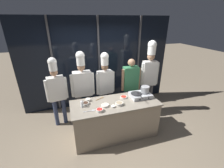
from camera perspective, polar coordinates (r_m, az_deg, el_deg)
name	(u,v)px	position (r m, az deg, el deg)	size (l,w,h in m)	color
ground_plane	(115,133)	(3.90, 1.14, -18.28)	(24.00, 24.00, 0.00)	#7F705B
window_wall_back	(99,64)	(4.64, -5.03, 7.78)	(4.59, 0.09, 2.70)	black
demo_counter	(115,119)	(3.62, 1.20, -13.06)	(1.98, 0.79, 0.88)	gray
portable_stove	(140,95)	(3.65, 10.77, -4.15)	(0.48, 0.39, 0.11)	#B2B5BA
frying_pan	(136,93)	(3.57, 9.30, -3.29)	(0.26, 0.45, 0.05)	#232326
stock_pot	(145,89)	(3.64, 12.48, -1.98)	(0.22, 0.20, 0.15)	#93969B
squeeze_bottle_clear	(82,104)	(3.25, -11.33, -7.34)	(0.06, 0.06, 0.17)	white
prep_bowl_chicken	(105,105)	(3.24, -2.67, -8.06)	(0.17, 0.17, 0.04)	silver
prep_bowl_chili_flakes	(124,97)	(3.58, 4.44, -4.93)	(0.17, 0.17, 0.04)	silver
prep_bowl_garlic	(88,100)	(3.47, -9.14, -5.92)	(0.12, 0.12, 0.06)	silver
prep_bowl_bell_pepper	(100,110)	(3.08, -4.76, -9.84)	(0.15, 0.15, 0.06)	silver
prep_bowl_rice	(113,106)	(3.21, 0.41, -8.48)	(0.10, 0.10, 0.03)	silver
prep_bowl_mushrooms	(119,103)	(3.28, 2.77, -7.42)	(0.17, 0.17, 0.06)	silver
prep_bowl_soy_glaze	(86,103)	(3.36, -10.06, -7.22)	(0.15, 0.15, 0.04)	silver
serving_spoon_slotted	(92,110)	(3.12, -7.63, -9.96)	(0.25, 0.05, 0.02)	#B2B5BA
serving_spoon_solid	(101,98)	(3.56, -4.13, -5.32)	(0.22, 0.13, 0.02)	olive
chef_head	(56,88)	(3.89, -20.45, -1.37)	(0.51, 0.26, 1.81)	#2D3856
chef_sous	(82,84)	(3.87, -11.18, 0.11)	(0.59, 0.23, 1.92)	#4C4C51
chef_line	(105,81)	(3.95, -2.65, 1.06)	(0.51, 0.25, 1.86)	#232326
person_guest	(130,82)	(4.12, 7.04, 0.63)	(0.54, 0.23, 1.66)	#2D3856
chef_pastry	(150,71)	(4.33, 14.14, 4.94)	(0.50, 0.25, 2.10)	#4C4C51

